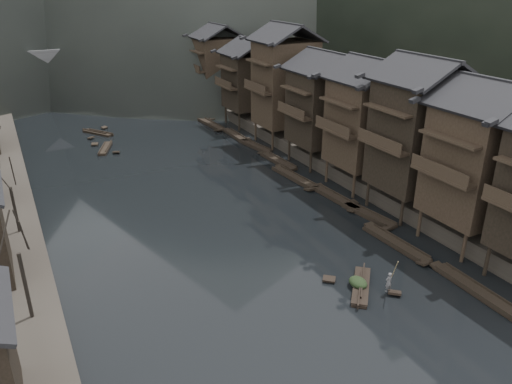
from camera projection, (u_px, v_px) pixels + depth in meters
water at (286, 287)px, 36.51m from camera, size 300.00×300.00×0.00m
right_bank at (345, 105)px, 83.42m from camera, size 40.00×200.00×1.80m
stilt_houses at (335, 93)px, 55.67m from camera, size 9.00×67.60×15.70m
bare_trees at (5, 187)px, 37.35m from camera, size 3.90×44.73×7.80m
moored_sampans at (285, 168)px, 58.38m from camera, size 3.12×63.05×0.47m
midriver_boats at (106, 126)px, 74.27m from camera, size 9.51×29.55×0.44m
stone_bridge at (91, 67)px, 93.09m from camera, size 40.00×6.00×9.00m
hero_sampan at (361, 286)px, 36.25m from camera, size 4.25×4.63×0.44m
cargo_heap at (358, 278)px, 36.10m from camera, size 1.18×1.55×0.71m
boatman at (389, 279)px, 35.22m from camera, size 0.57×0.37×1.56m
bamboo_pole at (396, 245)px, 34.20m from camera, size 1.05×1.91×3.95m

